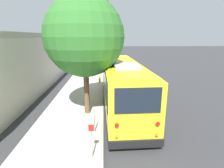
# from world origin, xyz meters

# --- Properties ---
(ground_plane) EXTENTS (160.00, 160.00, 0.00)m
(ground_plane) POSITION_xyz_m (0.00, 0.00, 0.00)
(ground_plane) COLOR #333335
(sidewalk_slab) EXTENTS (80.00, 3.80, 0.15)m
(sidewalk_slab) POSITION_xyz_m (0.00, 3.64, 0.07)
(sidewalk_slab) COLOR beige
(sidewalk_slab) RESTS_ON ground
(curb_strip) EXTENTS (80.00, 0.14, 0.15)m
(curb_strip) POSITION_xyz_m (0.00, 1.67, 0.07)
(curb_strip) COLOR #AAA69D
(curb_strip) RESTS_ON ground
(shuttle_bus) EXTENTS (10.58, 2.93, 3.39)m
(shuttle_bus) POSITION_xyz_m (-0.33, 0.32, 1.81)
(shuttle_bus) COLOR yellow
(shuttle_bus) RESTS_ON ground
(parked_sedan_white) EXTENTS (4.61, 1.97, 1.26)m
(parked_sedan_white) POSITION_xyz_m (12.22, 0.63, 0.58)
(parked_sedan_white) COLOR silver
(parked_sedan_white) RESTS_ON ground
(parked_sedan_maroon) EXTENTS (4.68, 1.94, 1.27)m
(parked_sedan_maroon) POSITION_xyz_m (18.45, 0.73, 0.59)
(parked_sedan_maroon) COLOR maroon
(parked_sedan_maroon) RESTS_ON ground
(parked_sedan_blue) EXTENTS (4.35, 1.96, 1.27)m
(parked_sedan_blue) POSITION_xyz_m (25.56, 0.47, 0.59)
(parked_sedan_blue) COLOR navy
(parked_sedan_blue) RESTS_ON ground
(parked_sedan_navy) EXTENTS (4.42, 1.98, 1.33)m
(parked_sedan_navy) POSITION_xyz_m (32.16, 0.68, 0.62)
(parked_sedan_navy) COLOR #19234C
(parked_sedan_navy) RESTS_ON ground
(parked_sedan_gray) EXTENTS (4.39, 1.79, 1.31)m
(parked_sedan_gray) POSITION_xyz_m (38.02, 0.74, 0.61)
(parked_sedan_gray) COLOR slate
(parked_sedan_gray) RESTS_ON ground
(street_tree) EXTENTS (4.68, 4.68, 7.80)m
(street_tree) POSITION_xyz_m (-1.38, 2.64, 5.23)
(street_tree) COLOR brown
(street_tree) RESTS_ON sidewalk_slab
(sign_post_near) EXTENTS (0.06, 0.22, 1.49)m
(sign_post_near) POSITION_xyz_m (-5.93, 2.06, 0.92)
(sign_post_near) COLOR gray
(sign_post_near) RESTS_ON sidewalk_slab
(sign_post_far) EXTENTS (0.06, 0.06, 1.29)m
(sign_post_far) POSITION_xyz_m (-3.97, 2.06, 0.80)
(sign_post_far) COLOR gray
(sign_post_far) RESTS_ON sidewalk_slab
(fire_hydrant) EXTENTS (0.22, 0.22, 0.81)m
(fire_hydrant) POSITION_xyz_m (5.93, 2.02, 0.55)
(fire_hydrant) COLOR gold
(fire_hydrant) RESTS_ON sidewalk_slab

